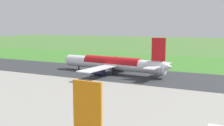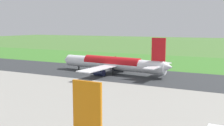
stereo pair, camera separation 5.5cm
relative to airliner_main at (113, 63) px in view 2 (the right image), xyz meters
name	(u,v)px [view 2 (the right image)]	position (x,y,z in m)	size (l,w,h in m)	color
ground_plane	(99,72)	(7.09, -0.03, -4.35)	(800.00, 800.00, 0.00)	#477233
runway_asphalt	(99,72)	(7.09, -0.03, -4.32)	(600.00, 33.15, 0.06)	#2D3033
grass_verge_foreground	(133,61)	(7.09, -40.52, -4.33)	(600.00, 80.00, 0.04)	#3C782B
airliner_main	(113,63)	(0.00, 0.00, 0.00)	(54.15, 44.36, 15.88)	white
no_stopping_sign	(116,58)	(16.78, -37.59, -2.62)	(0.60, 0.10, 2.94)	slate
traffic_cone_orange	(115,59)	(20.01, -42.67, -4.08)	(0.40, 0.40, 0.55)	orange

